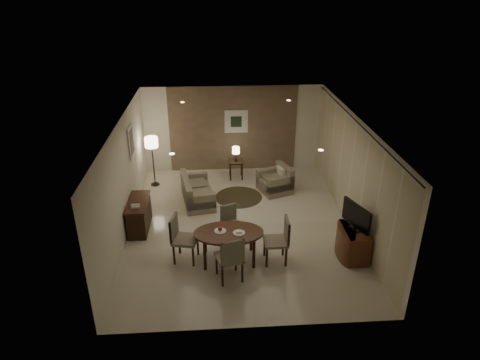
{
  "coord_description": "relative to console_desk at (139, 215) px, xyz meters",
  "views": [
    {
      "loc": [
        -0.63,
        -9.22,
        5.65
      ],
      "look_at": [
        0.0,
        0.2,
        1.15
      ],
      "focal_mm": 32.0,
      "sensor_mm": 36.0,
      "label": 1
    }
  ],
  "objects": [
    {
      "name": "plate_b",
      "position": [
        2.35,
        -1.5,
        0.34
      ],
      "size": [
        0.26,
        0.26,
        0.02
      ],
      "primitive_type": "cylinder",
      "color": "white",
      "rests_on": "dining_table"
    },
    {
      "name": "art_back_frame",
      "position": [
        2.59,
        3.46,
        1.23
      ],
      "size": [
        0.72,
        0.03,
        0.72
      ],
      "primitive_type": "cube",
      "color": "silver",
      "rests_on": "wall_back"
    },
    {
      "name": "downlight_fr",
      "position": [
        3.89,
        1.8,
        2.31
      ],
      "size": [
        0.1,
        0.1,
        0.01
      ],
      "primitive_type": "cylinder",
      "color": "white",
      "rests_on": "ceiling"
    },
    {
      "name": "art_left_canvas",
      "position": [
        -0.21,
        1.2,
        1.48
      ],
      "size": [
        0.01,
        0.46,
        0.64
      ],
      "primitive_type": "cube",
      "color": "gray",
      "rests_on": "wall_left"
    },
    {
      "name": "chair_far",
      "position": [
        2.24,
        -0.7,
        0.06
      ],
      "size": [
        0.54,
        0.54,
        0.87
      ],
      "primitive_type": null,
      "rotation": [
        0.0,
        0.0,
        0.38
      ],
      "color": "gray",
      "rests_on": "floor"
    },
    {
      "name": "taupe_accent",
      "position": [
        2.49,
        3.48,
        0.98
      ],
      "size": [
        3.96,
        0.03,
        2.7
      ],
      "primitive_type": "cube",
      "color": "#7E654E",
      "rests_on": "wall_back"
    },
    {
      "name": "floor_lamp",
      "position": [
        0.09,
        2.45,
        0.38
      ],
      "size": [
        0.38,
        0.38,
        1.5
      ],
      "primitive_type": null,
      "color": "#FFE5B7",
      "rests_on": "floor"
    },
    {
      "name": "room_shell",
      "position": [
        2.49,
        0.4,
        0.98
      ],
      "size": [
        5.5,
        7.0,
        2.7
      ],
      "color": "beige",
      "rests_on": "ground"
    },
    {
      "name": "dining_table",
      "position": [
        2.13,
        -1.45,
        -0.02
      ],
      "size": [
        1.51,
        0.94,
        0.71
      ],
      "primitive_type": null,
      "color": "#4B2818",
      "rests_on": "floor"
    },
    {
      "name": "tv_cabinet",
      "position": [
        4.89,
        -1.5,
        -0.03
      ],
      "size": [
        0.48,
        0.9,
        0.7
      ],
      "primitive_type": null,
      "color": "brown",
      "rests_on": "floor"
    },
    {
      "name": "napkin",
      "position": [
        2.35,
        -1.5,
        0.36
      ],
      "size": [
        0.12,
        0.08,
        0.03
      ],
      "primitive_type": "cube",
      "color": "white",
      "rests_on": "plate_b"
    },
    {
      "name": "downlight_fl",
      "position": [
        1.09,
        1.8,
        2.31
      ],
      "size": [
        0.1,
        0.1,
        0.01
      ],
      "primitive_type": "cylinder",
      "color": "white",
      "rests_on": "ceiling"
    },
    {
      "name": "chair_right",
      "position": [
        3.14,
        -1.56,
        0.14
      ],
      "size": [
        0.5,
        0.5,
        1.03
      ],
      "primitive_type": null,
      "rotation": [
        0.0,
        0.0,
        -1.57
      ],
      "color": "gray",
      "rests_on": "floor"
    },
    {
      "name": "plate_a",
      "position": [
        1.95,
        -1.4,
        0.34
      ],
      "size": [
        0.26,
        0.26,
        0.02
      ],
      "primitive_type": "cylinder",
      "color": "white",
      "rests_on": "dining_table"
    },
    {
      "name": "chair_left",
      "position": [
        1.2,
        -1.38,
        0.15
      ],
      "size": [
        0.61,
        0.61,
        1.06
      ],
      "primitive_type": null,
      "rotation": [
        0.0,
        0.0,
        1.35
      ],
      "color": "gray",
      "rests_on": "floor"
    },
    {
      "name": "fruit_apple",
      "position": [
        1.95,
        -1.4,
        0.39
      ],
      "size": [
        0.09,
        0.09,
        0.09
      ],
      "primitive_type": "sphere",
      "color": "#A92713",
      "rests_on": "plate_a"
    },
    {
      "name": "console_desk",
      "position": [
        0.0,
        0.0,
        0.0
      ],
      "size": [
        0.48,
        1.2,
        0.75
      ],
      "primitive_type": null,
      "color": "#4B2818",
      "rests_on": "floor"
    },
    {
      "name": "telephone",
      "position": [
        0.0,
        -0.3,
        0.43
      ],
      "size": [
        0.2,
        0.14,
        0.09
      ],
      "primitive_type": null,
      "color": "white",
      "rests_on": "console_desk"
    },
    {
      "name": "chair_near",
      "position": [
        2.12,
        -2.09,
        0.15
      ],
      "size": [
        0.62,
        0.62,
        1.05
      ],
      "primitive_type": null,
      "rotation": [
        0.0,
        0.0,
        3.4
      ],
      "color": "gray",
      "rests_on": "floor"
    },
    {
      "name": "side_table",
      "position": [
        2.54,
        2.78,
        -0.09
      ],
      "size": [
        0.44,
        0.44,
        0.57
      ],
      "primitive_type": null,
      "color": "black",
      "rests_on": "floor"
    },
    {
      "name": "art_back_canvas",
      "position": [
        2.59,
        3.44,
        1.23
      ],
      "size": [
        0.34,
        0.01,
        0.34
      ],
      "primitive_type": "cube",
      "color": "black",
      "rests_on": "wall_back"
    },
    {
      "name": "sofa",
      "position": [
        1.4,
        1.3,
        -0.02
      ],
      "size": [
        1.62,
        1.0,
        0.71
      ],
      "primitive_type": null,
      "rotation": [
        0.0,
        0.0,
        1.74
      ],
      "color": "gray",
      "rests_on": "floor"
    },
    {
      "name": "curtain_rod",
      "position": [
        5.17,
        0.0,
        2.27
      ],
      "size": [
        0.03,
        6.8,
        0.03
      ],
      "primitive_type": "cylinder",
      "rotation": [
        1.57,
        0.0,
        0.0
      ],
      "color": "black",
      "rests_on": "wall_right"
    },
    {
      "name": "armchair",
      "position": [
        3.61,
        1.79,
        0.0
      ],
      "size": [
        1.05,
        1.08,
        0.76
      ],
      "primitive_type": null,
      "rotation": [
        0.0,
        0.0,
        -1.23
      ],
      "color": "gray",
      "rests_on": "floor"
    },
    {
      "name": "round_rug",
      "position": [
        2.54,
        1.48,
        -0.37
      ],
      "size": [
        1.32,
        1.32,
        0.01
      ],
      "primitive_type": "cylinder",
      "color": "#453926",
      "rests_on": "floor"
    },
    {
      "name": "downlight_nl",
      "position": [
        1.09,
        -1.8,
        2.31
      ],
      "size": [
        0.1,
        0.1,
        0.01
      ],
      "primitive_type": "cylinder",
      "color": "white",
      "rests_on": "ceiling"
    },
    {
      "name": "downlight_nr",
      "position": [
        3.89,
        -1.8,
        2.31
      ],
      "size": [
        0.1,
        0.1,
        0.01
      ],
      "primitive_type": "cylinder",
      "color": "white",
      "rests_on": "ceiling"
    },
    {
      "name": "curtain_wall",
      "position": [
        5.17,
        0.0,
        0.95
      ],
      "size": [
        0.08,
        6.7,
        2.58
      ],
      "primitive_type": null,
      "color": "beige",
      "rests_on": "wall_right"
    },
    {
      "name": "art_left_frame",
      "position": [
        -0.23,
        1.2,
        1.48
      ],
      "size": [
        0.03,
        0.6,
        0.8
      ],
      "primitive_type": "cube",
      "color": "silver",
      "rests_on": "wall_left"
    },
    {
      "name": "table_lamp",
      "position": [
        2.54,
        2.78,
        0.44
      ],
      "size": [
        0.22,
        0.22,
        0.5
      ],
      "primitive_type": null,
      "color": "#FFEAC1",
      "rests_on": "side_table"
    },
    {
      "name": "flat_tv",
      "position": [
        4.87,
        -1.5,
        0.65
      ],
      "size": [
        0.36,
        0.85,
        0.6
      ],
      "primitive_type": null,
      "rotation": [
        0.0,
        0.0,
        0.35
      ],
      "color": "black",
      "rests_on": "tv_cabinet"
    }
  ]
}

